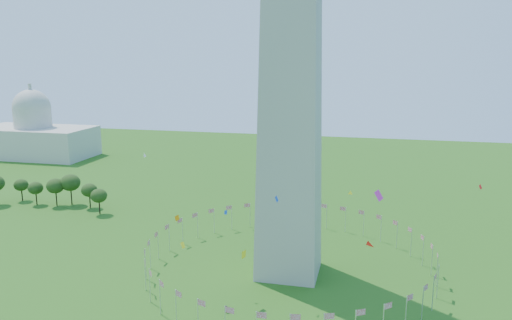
% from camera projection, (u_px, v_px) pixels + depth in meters
% --- Properties ---
extents(flag_ring, '(80.24, 80.24, 9.00)m').
position_uv_depth(flag_ring, '(289.00, 257.00, 141.62)').
color(flag_ring, silver).
rests_on(flag_ring, ground).
extents(capitol_building, '(70.00, 35.00, 46.00)m').
position_uv_depth(capitol_building, '(33.00, 119.00, 302.47)').
color(capitol_building, beige).
rests_on(capitol_building, ground).
extents(kites_aloft, '(104.59, 58.13, 34.53)m').
position_uv_depth(kites_aloft, '(303.00, 243.00, 114.39)').
color(kites_aloft, red).
rests_on(kites_aloft, ground).
extents(tree_line_west, '(55.49, 16.01, 12.61)m').
position_uv_depth(tree_line_west, '(50.00, 193.00, 204.49)').
color(tree_line_west, '#2F521B').
rests_on(tree_line_west, ground).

